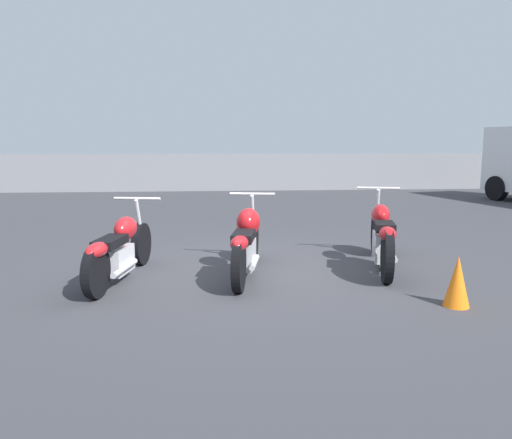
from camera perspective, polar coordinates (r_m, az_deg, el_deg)
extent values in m
plane|color=#38383D|center=(6.54, 0.16, -5.91)|extent=(60.00, 60.00, 0.00)
cube|color=gray|center=(17.16, -3.09, 5.38)|extent=(40.00, 0.04, 1.26)
cylinder|color=black|center=(7.00, -12.97, -2.74)|extent=(0.20, 0.58, 0.57)
cylinder|color=black|center=(5.64, -17.82, -5.74)|extent=(0.20, 0.58, 0.57)
cube|color=silver|center=(6.25, -15.36, -4.49)|extent=(0.30, 0.57, 0.32)
ellipsoid|color=red|center=(6.41, -14.68, -0.98)|extent=(0.33, 0.52, 0.29)
cube|color=black|center=(5.96, -16.34, -2.49)|extent=(0.34, 0.60, 0.10)
ellipsoid|color=red|center=(5.63, -17.73, -3.35)|extent=(0.28, 0.47, 0.16)
cylinder|color=silver|center=(6.81, -13.42, 2.35)|extent=(0.62, 0.15, 0.04)
cylinder|color=silver|center=(6.89, -13.19, -0.23)|extent=(0.09, 0.25, 0.62)
cylinder|color=silver|center=(6.09, -14.79, -5.38)|extent=(0.20, 0.70, 0.07)
cylinder|color=black|center=(7.06, -0.34, -2.27)|extent=(0.21, 0.62, 0.61)
cylinder|color=black|center=(5.58, -1.98, -5.28)|extent=(0.21, 0.62, 0.61)
cube|color=silver|center=(6.25, -1.14, -4.02)|extent=(0.30, 0.58, 0.34)
ellipsoid|color=#AD1419|center=(6.43, -0.88, -0.28)|extent=(0.39, 0.53, 0.36)
cube|color=black|center=(5.94, -1.44, -1.93)|extent=(0.33, 0.56, 0.10)
ellipsoid|color=#AD1419|center=(5.57, -1.92, -2.73)|extent=(0.28, 0.47, 0.16)
cylinder|color=silver|center=(6.87, -0.43, 2.94)|extent=(0.62, 0.15, 0.04)
cylinder|color=silver|center=(6.96, -0.38, 0.30)|extent=(0.10, 0.25, 0.64)
cylinder|color=silver|center=(6.10, -0.18, -4.92)|extent=(0.18, 0.59, 0.07)
cylinder|color=black|center=(7.64, 13.55, -1.49)|extent=(0.25, 0.66, 0.65)
cylinder|color=black|center=(6.13, 14.78, -4.06)|extent=(0.25, 0.66, 0.65)
cube|color=silver|center=(6.82, 14.15, -3.03)|extent=(0.32, 0.59, 0.36)
ellipsoid|color=#AD1419|center=(7.01, 14.06, 0.52)|extent=(0.36, 0.57, 0.29)
cube|color=black|center=(6.50, 14.47, -0.77)|extent=(0.34, 0.50, 0.10)
ellipsoid|color=#AD1419|center=(6.13, 14.82, -1.57)|extent=(0.30, 0.47, 0.16)
cylinder|color=silver|center=(7.45, 13.80, 3.50)|extent=(0.60, 0.18, 0.04)
cylinder|color=silver|center=(7.54, 13.68, 0.98)|extent=(0.11, 0.26, 0.66)
cylinder|color=silver|center=(6.69, 15.28, -3.87)|extent=(0.22, 0.65, 0.07)
cube|color=black|center=(16.90, 26.88, 7.66)|extent=(1.62, 0.41, 0.54)
cylinder|color=black|center=(15.93, 25.82, 3.24)|extent=(0.37, 0.73, 0.70)
cone|color=orange|center=(5.51, 22.02, -6.57)|extent=(0.26, 0.26, 0.53)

